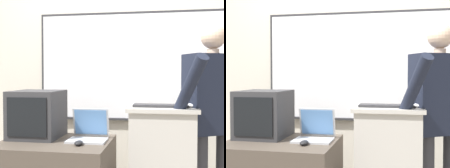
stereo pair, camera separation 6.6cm
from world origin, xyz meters
TOP-DOWN VIEW (x-y plane):
  - back_wall at (0.01, 1.25)m, footprint 6.40×0.17m
  - person_presenter at (0.80, 0.51)m, footprint 0.60×0.69m
  - laptop at (-0.15, 0.39)m, footprint 0.30×0.26m
  - wireless_keyboard at (0.41, 0.41)m, footprint 0.41×0.15m
  - computer_mouse_by_laptop at (-0.18, 0.20)m, footprint 0.06×0.10m
  - computer_mouse_by_keyboard at (0.64, 0.41)m, footprint 0.06×0.10m
  - crt_monitor at (-0.59, 0.43)m, footprint 0.39×0.41m

SIDE VIEW (x-z plane):
  - computer_mouse_by_laptop at x=-0.18m, z-range 0.75..0.78m
  - laptop at x=-0.15m, z-range 0.70..0.94m
  - crt_monitor at x=-0.59m, z-range 0.75..1.13m
  - person_presenter at x=0.80m, z-range 0.13..1.78m
  - wireless_keyboard at x=0.41m, z-range 1.02..1.04m
  - computer_mouse_by_keyboard at x=0.64m, z-range 1.02..1.05m
  - back_wall at x=0.01m, z-range -0.01..2.92m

